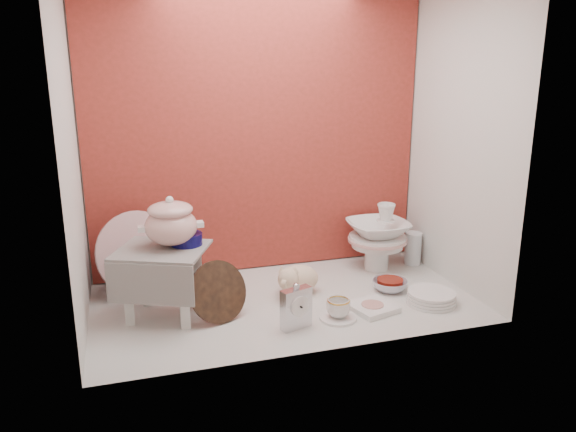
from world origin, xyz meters
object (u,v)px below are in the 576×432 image
Objects in this scene: step_stool at (164,283)px; soup_tureen at (171,221)px; gold_rim_teacup at (338,308)px; crystal_bowl at (390,285)px; floral_platter at (138,253)px; mantel_clock at (296,306)px; dinner_plate_stack at (431,297)px; porcelain_tower at (377,237)px; plush_pig at (298,278)px; blue_white_vase at (132,265)px.

soup_tureen is (0.05, 0.02, 0.28)m from step_stool.
gold_rim_teacup reaches higher than crystal_bowl.
floral_platter is (-0.14, 0.29, -0.23)m from soup_tureen.
step_stool is 0.61m from mantel_clock.
dinner_plate_stack is at bearing -22.61° from floral_platter.
porcelain_tower is at bearing -2.49° from floral_platter.
soup_tureen is 1.27m from dinner_plate_stack.
floral_platter is 2.39× the size of crystal_bowl.
floral_platter is at bearing 116.05° from soup_tureen.
soup_tureen is at bearing 176.84° from crystal_bowl.
plush_pig is at bearing 152.36° from dinner_plate_stack.
crystal_bowl is at bearing -16.36° from floral_platter.
dinner_plate_stack is 0.63× the size of porcelain_tower.
soup_tureen is 0.40m from floral_platter.
soup_tureen is 1.54× the size of crystal_bowl.
floral_platter is at bearing 163.64° from crystal_bowl.
gold_rim_teacup is (0.74, -0.26, -0.11)m from step_stool.
dinner_plate_stack is 1.34× the size of crystal_bowl.
crystal_bowl is (0.37, 0.23, -0.03)m from gold_rim_teacup.
blue_white_vase is 0.83m from plush_pig.
porcelain_tower is (0.64, 0.55, 0.09)m from mantel_clock.
plush_pig reaches higher than crystal_bowl.
blue_white_vase is at bearing 138.51° from plush_pig.
step_stool is at bearing -155.39° from soup_tureen.
gold_rim_teacup is at bearing -22.45° from soup_tureen.
step_stool is 0.79m from gold_rim_teacup.
mantel_clock is 0.86× the size of dinner_plate_stack.
mantel_clock is at bearing -4.39° from step_stool.
mantel_clock reaches higher than plush_pig.
porcelain_tower is (1.27, -0.06, -0.02)m from floral_platter.
blue_white_vase reaches higher than crystal_bowl.
soup_tureen is at bearing -62.09° from blue_white_vase.
crystal_bowl is at bearing 31.40° from gold_rim_teacup.
soup_tureen is 0.64× the size of floral_platter.
step_stool reaches higher than blue_white_vase.
step_stool is at bearing 164.57° from plush_pig.
step_stool is 1.01× the size of porcelain_tower.
floral_platter is 1.44m from dinner_plate_stack.
floral_platter is 1.62× the size of blue_white_vase.
mantel_clock is (0.53, -0.29, -0.06)m from step_stool.
floral_platter reaches higher than mantel_clock.
floral_platter is 0.09m from blue_white_vase.
gold_rim_teacup is at bearing -10.86° from mantel_clock.
porcelain_tower reaches higher than step_stool.
crystal_bowl is at bearing 5.52° from mantel_clock.
mantel_clock is 0.85m from porcelain_tower.
floral_platter is at bearing 145.18° from gold_rim_teacup.
floral_platter reaches higher than step_stool.
blue_white_vase is at bearing 144.49° from gold_rim_teacup.
soup_tureen is 0.70m from plush_pig.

